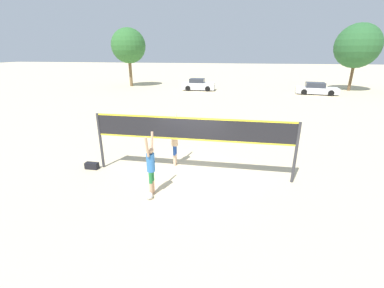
{
  "coord_description": "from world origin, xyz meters",
  "views": [
    {
      "loc": [
        1.64,
        -9.27,
        4.72
      ],
      "look_at": [
        0.0,
        0.0,
        1.3
      ],
      "focal_mm": 24.0,
      "sensor_mm": 36.0,
      "label": 1
    }
  ],
  "objects_px": {
    "parked_car_near": "(198,85)",
    "tree_right_cluster": "(358,46)",
    "gear_bag": "(92,166)",
    "parked_car_mid": "(316,89)",
    "player_blocker": "(175,139)",
    "volleyball": "(149,196)",
    "volleyball_net": "(192,134)",
    "tree_left_cluster": "(128,46)",
    "player_spiker": "(151,164)"
  },
  "relations": [
    {
      "from": "parked_car_near",
      "to": "tree_right_cluster",
      "type": "relative_size",
      "value": 0.51
    },
    {
      "from": "gear_bag",
      "to": "parked_car_mid",
      "type": "bearing_deg",
      "value": 57.19
    },
    {
      "from": "player_blocker",
      "to": "volleyball",
      "type": "bearing_deg",
      "value": -4.19
    },
    {
      "from": "volleyball_net",
      "to": "player_blocker",
      "type": "distance_m",
      "value": 1.28
    },
    {
      "from": "tree_left_cluster",
      "to": "player_blocker",
      "type": "bearing_deg",
      "value": -63.6
    },
    {
      "from": "parked_car_mid",
      "to": "tree_right_cluster",
      "type": "relative_size",
      "value": 0.59
    },
    {
      "from": "player_spiker",
      "to": "gear_bag",
      "type": "bearing_deg",
      "value": 64.19
    },
    {
      "from": "player_spiker",
      "to": "tree_left_cluster",
      "type": "bearing_deg",
      "value": 23.91
    },
    {
      "from": "player_spiker",
      "to": "gear_bag",
      "type": "distance_m",
      "value": 3.69
    },
    {
      "from": "player_spiker",
      "to": "tree_left_cluster",
      "type": "height_order",
      "value": "tree_left_cluster"
    },
    {
      "from": "player_spiker",
      "to": "gear_bag",
      "type": "height_order",
      "value": "player_spiker"
    },
    {
      "from": "player_spiker",
      "to": "volleyball",
      "type": "distance_m",
      "value": 1.09
    },
    {
      "from": "volleyball_net",
      "to": "player_spiker",
      "type": "xyz_separation_m",
      "value": [
        -1.09,
        -1.8,
        -0.55
      ]
    },
    {
      "from": "volleyball",
      "to": "parked_car_near",
      "type": "bearing_deg",
      "value": 95.03
    },
    {
      "from": "parked_car_near",
      "to": "tree_left_cluster",
      "type": "distance_m",
      "value": 11.31
    },
    {
      "from": "player_blocker",
      "to": "parked_car_mid",
      "type": "bearing_deg",
      "value": 152.54
    },
    {
      "from": "volleyball",
      "to": "volleyball_net",
      "type": "bearing_deg",
      "value": 62.48
    },
    {
      "from": "volleyball_net",
      "to": "tree_right_cluster",
      "type": "relative_size",
      "value": 1.0
    },
    {
      "from": "gear_bag",
      "to": "parked_car_near",
      "type": "bearing_deg",
      "value": 87.78
    },
    {
      "from": "volleyball",
      "to": "tree_left_cluster",
      "type": "bearing_deg",
      "value": 113.66
    },
    {
      "from": "parked_car_near",
      "to": "player_spiker",
      "type": "bearing_deg",
      "value": -85.2
    },
    {
      "from": "volleyball",
      "to": "gear_bag",
      "type": "height_order",
      "value": "gear_bag"
    },
    {
      "from": "volleyball",
      "to": "gear_bag",
      "type": "distance_m",
      "value": 3.68
    },
    {
      "from": "volleyball_net",
      "to": "tree_left_cluster",
      "type": "relative_size",
      "value": 1.02
    },
    {
      "from": "player_blocker",
      "to": "gear_bag",
      "type": "distance_m",
      "value": 3.69
    },
    {
      "from": "gear_bag",
      "to": "parked_car_mid",
      "type": "relative_size",
      "value": 0.12
    },
    {
      "from": "player_blocker",
      "to": "gear_bag",
      "type": "xyz_separation_m",
      "value": [
        -3.39,
        -1.01,
        -1.05
      ]
    },
    {
      "from": "player_blocker",
      "to": "tree_left_cluster",
      "type": "bearing_deg",
      "value": -153.6
    },
    {
      "from": "parked_car_near",
      "to": "tree_right_cluster",
      "type": "bearing_deg",
      "value": 8.85
    },
    {
      "from": "player_blocker",
      "to": "parked_car_near",
      "type": "distance_m",
      "value": 22.95
    },
    {
      "from": "volleyball",
      "to": "player_blocker",
      "type": "bearing_deg",
      "value": 85.81
    },
    {
      "from": "volleyball_net",
      "to": "tree_right_cluster",
      "type": "xyz_separation_m",
      "value": [
        15.46,
        26.6,
        3.57
      ]
    },
    {
      "from": "volleyball_net",
      "to": "parked_car_mid",
      "type": "height_order",
      "value": "volleyball_net"
    },
    {
      "from": "player_spiker",
      "to": "gear_bag",
      "type": "relative_size",
      "value": 3.97
    },
    {
      "from": "volleyball",
      "to": "tree_right_cluster",
      "type": "xyz_separation_m",
      "value": [
        16.56,
        28.7,
        5.17
      ]
    },
    {
      "from": "volleyball_net",
      "to": "gear_bag",
      "type": "distance_m",
      "value": 4.57
    },
    {
      "from": "tree_right_cluster",
      "to": "parked_car_near",
      "type": "bearing_deg",
      "value": -170.84
    },
    {
      "from": "volleyball_net",
      "to": "volleyball",
      "type": "bearing_deg",
      "value": -117.52
    },
    {
      "from": "player_spiker",
      "to": "tree_right_cluster",
      "type": "relative_size",
      "value": 0.28
    },
    {
      "from": "player_blocker",
      "to": "volleyball",
      "type": "xyz_separation_m",
      "value": [
        -0.21,
        -2.86,
        -1.06
      ]
    },
    {
      "from": "volleyball",
      "to": "tree_left_cluster",
      "type": "xyz_separation_m",
      "value": [
        -12.27,
        28.01,
        5.26
      ]
    },
    {
      "from": "gear_bag",
      "to": "parked_car_near",
      "type": "height_order",
      "value": "parked_car_near"
    },
    {
      "from": "player_blocker",
      "to": "parked_car_mid",
      "type": "height_order",
      "value": "player_blocker"
    },
    {
      "from": "volleyball",
      "to": "parked_car_near",
      "type": "xyz_separation_m",
      "value": [
        -2.26,
        25.67,
        0.54
      ]
    },
    {
      "from": "tree_left_cluster",
      "to": "parked_car_near",
      "type": "bearing_deg",
      "value": -13.15
    },
    {
      "from": "player_spiker",
      "to": "tree_right_cluster",
      "type": "xyz_separation_m",
      "value": [
        16.55,
        28.4,
        4.12
      ]
    },
    {
      "from": "volleyball",
      "to": "parked_car_near",
      "type": "distance_m",
      "value": 25.77
    },
    {
      "from": "parked_car_near",
      "to": "player_blocker",
      "type": "bearing_deg",
      "value": -84.13
    },
    {
      "from": "volleyball_net",
      "to": "player_blocker",
      "type": "xyz_separation_m",
      "value": [
        -0.89,
        0.76,
        -0.54
      ]
    },
    {
      "from": "parked_car_near",
      "to": "parked_car_mid",
      "type": "height_order",
      "value": "parked_car_near"
    }
  ]
}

